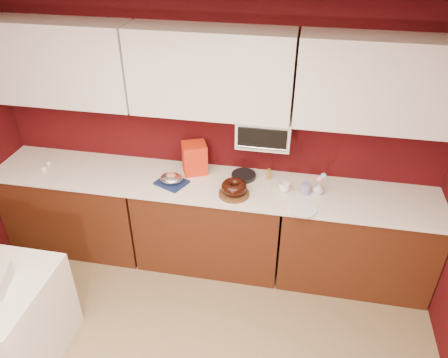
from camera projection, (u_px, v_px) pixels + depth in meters
ceiling at (67, 92)px, 1.39m from camera, size 4.00×4.50×0.02m
wall_back at (216, 131)px, 3.92m from camera, size 4.00×0.02×2.50m
base_cabinet_left at (79, 208)px, 4.32m from camera, size 1.31×0.58×0.86m
base_cabinet_center at (210, 224)px, 4.11m from camera, size 1.31×0.58×0.86m
base_cabinet_right at (355, 242)px, 3.90m from camera, size 1.31×0.58×0.86m
countertop at (209, 184)px, 3.87m from camera, size 4.00×0.62×0.04m
upper_cabinet_left at (56, 63)px, 3.67m from camera, size 1.31×0.33×0.70m
upper_cabinet_center at (211, 73)px, 3.46m from camera, size 1.31×0.33×0.70m
upper_cabinet_right at (385, 84)px, 3.25m from camera, size 1.31×0.33×0.70m
toaster_oven at (264, 130)px, 3.66m from camera, size 0.45×0.30×0.25m
toaster_oven_door at (262, 139)px, 3.53m from camera, size 0.40×0.02×0.18m
toaster_oven_handle at (261, 148)px, 3.56m from camera, size 0.42×0.02×0.02m
cake_base at (234, 194)px, 3.69m from camera, size 0.29×0.29×0.02m
bundt_cake at (234, 187)px, 3.65m from camera, size 0.25×0.25×0.09m
navy_towel at (172, 183)px, 3.84m from camera, size 0.31×0.29×0.02m
foil_ham_nest at (171, 178)px, 3.81m from camera, size 0.23×0.21×0.07m
roasted_ham at (171, 176)px, 3.80m from camera, size 0.10×0.09×0.06m
pandoro_box at (195, 158)px, 3.93m from camera, size 0.27×0.26×0.29m
dark_pan at (244, 176)px, 3.92m from camera, size 0.28×0.28×0.04m
coffee_mug at (284, 186)px, 3.72m from camera, size 0.11×0.11×0.10m
blue_jar at (305, 189)px, 3.69m from camera, size 0.11×0.11×0.10m
flower_vase at (318, 188)px, 3.68m from camera, size 0.08×0.08×0.12m
flower_pink at (320, 179)px, 3.63m from camera, size 0.05×0.05×0.05m
flower_blue at (324, 176)px, 3.63m from camera, size 0.05×0.05×0.05m
china_plate at (303, 209)px, 3.52m from camera, size 0.24×0.24×0.01m
amber_bottle at (269, 174)px, 3.88m from camera, size 0.04×0.04×0.10m
egg_left at (44, 169)px, 4.00m from camera, size 0.07×0.06×0.04m
egg_right at (48, 163)px, 4.09m from camera, size 0.06×0.05×0.04m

